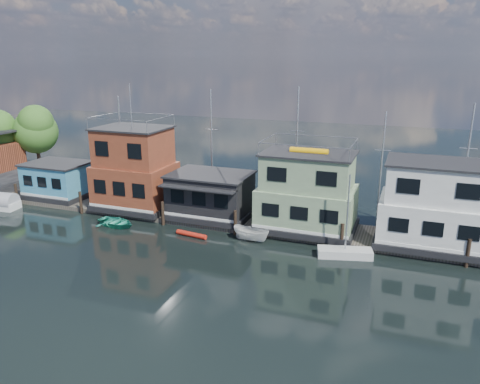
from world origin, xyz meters
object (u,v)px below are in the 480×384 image
at_px(houseboat_red, 135,170).
at_px(motorboat, 251,234).
at_px(red_kayak, 191,234).
at_px(houseboat_blue, 58,180).
at_px(houseboat_green, 307,193).
at_px(houseboat_white, 434,206).
at_px(houseboat_dark, 211,195).
at_px(day_sailer, 345,252).
at_px(dinghy_teal, 116,222).

distance_m(houseboat_red, motorboat, 14.18).
height_order(houseboat_red, red_kayak, houseboat_red).
xyz_separation_m(houseboat_blue, houseboat_green, (26.50, 0.00, 1.34)).
distance_m(houseboat_white, motorboat, 14.53).
distance_m(houseboat_red, houseboat_dark, 8.18).
bearing_deg(houseboat_dark, day_sailer, -17.31).
height_order(houseboat_green, dinghy_teal, houseboat_green).
bearing_deg(houseboat_green, houseboat_blue, -180.00).
distance_m(houseboat_white, dinghy_teal, 26.85).
relative_size(houseboat_green, dinghy_teal, 2.26).
bearing_deg(houseboat_blue, motorboat, -9.21).
relative_size(houseboat_dark, motorboat, 2.21).
relative_size(houseboat_white, red_kayak, 2.93).
distance_m(houseboat_blue, houseboat_dark, 17.50).
bearing_deg(houseboat_white, houseboat_blue, -180.00).
height_order(houseboat_red, houseboat_green, houseboat_red).
bearing_deg(day_sailer, houseboat_red, 154.54).
height_order(houseboat_white, day_sailer, houseboat_white).
height_order(houseboat_dark, red_kayak, houseboat_dark).
relative_size(houseboat_green, red_kayak, 2.93).
distance_m(houseboat_green, houseboat_white, 10.00).
distance_m(day_sailer, dinghy_teal, 20.23).
height_order(houseboat_dark, houseboat_green, houseboat_green).
xyz_separation_m(motorboat, red_kayak, (-5.07, -0.81, -0.44)).
relative_size(houseboat_green, motorboat, 2.51).
distance_m(houseboat_blue, red_kayak, 18.35).
distance_m(houseboat_white, day_sailer, 7.93).
bearing_deg(houseboat_white, motorboat, -164.99).
relative_size(houseboat_blue, red_kayak, 2.23).
relative_size(houseboat_red, red_kayak, 4.13).
xyz_separation_m(houseboat_dark, motorboat, (5.25, -3.67, -1.77)).
bearing_deg(houseboat_white, day_sailer, -146.14).
bearing_deg(red_kayak, houseboat_white, 21.20).
bearing_deg(houseboat_blue, dinghy_teal, -24.15).
relative_size(houseboat_red, dinghy_teal, 3.19).
distance_m(houseboat_green, dinghy_teal, 17.20).
bearing_deg(houseboat_red, houseboat_white, 0.00).
height_order(houseboat_green, red_kayak, houseboat_green).
xyz_separation_m(houseboat_blue, houseboat_white, (36.50, 0.00, 1.33)).
height_order(houseboat_blue, houseboat_red, houseboat_red).
relative_size(houseboat_blue, dinghy_teal, 1.72).
height_order(houseboat_red, motorboat, houseboat_red).
height_order(houseboat_green, day_sailer, houseboat_green).
height_order(houseboat_blue, day_sailer, day_sailer).
height_order(houseboat_red, houseboat_dark, houseboat_red).
bearing_deg(dinghy_teal, houseboat_red, 18.23).
relative_size(houseboat_dark, red_kayak, 2.58).
distance_m(houseboat_dark, motorboat, 6.64).
relative_size(houseboat_red, motorboat, 3.54).
bearing_deg(houseboat_red, motorboat, -15.56).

